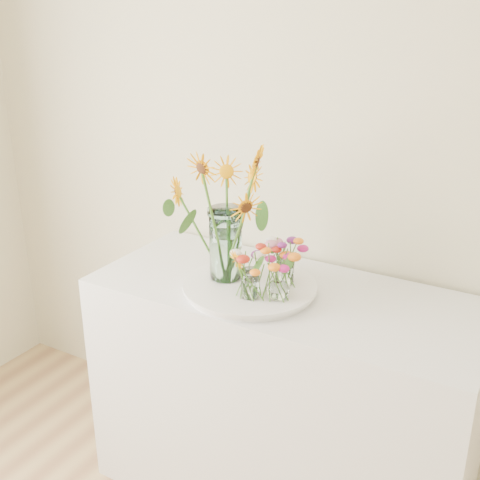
{
  "coord_description": "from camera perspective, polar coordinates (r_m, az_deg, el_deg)",
  "views": [
    {
      "loc": [
        0.54,
        0.19,
        1.84
      ],
      "look_at": [
        -0.42,
        1.86,
        1.09
      ],
      "focal_mm": 45.0,
      "sensor_mm": 36.0,
      "label": 1
    }
  ],
  "objects": [
    {
      "name": "sunflower_bouquet",
      "position": [
        2.07,
        -1.4,
        2.6
      ],
      "size": [
        0.77,
        0.77,
        0.5
      ],
      "primitive_type": null,
      "rotation": [
        0.0,
        0.0,
        0.23
      ],
      "color": "#F39E05",
      "rests_on": "tray"
    },
    {
      "name": "wildflower_posy_a",
      "position": [
        1.98,
        0.98,
        -3.03
      ],
      "size": [
        0.21,
        0.21,
        0.2
      ],
      "primitive_type": null,
      "color": "orange",
      "rests_on": "tray"
    },
    {
      "name": "wildflower_posy_c",
      "position": [
        2.09,
        4.32,
        -1.76
      ],
      "size": [
        0.21,
        0.21,
        0.2
      ],
      "primitive_type": null,
      "color": "orange",
      "rests_on": "tray"
    },
    {
      "name": "small_vase_a",
      "position": [
        2.0,
        0.97,
        -4.2
      ],
      "size": [
        0.08,
        0.08,
        0.11
      ],
      "primitive_type": "cylinder",
      "rotation": [
        0.0,
        0.0,
        0.29
      ],
      "color": "white",
      "rests_on": "tray"
    },
    {
      "name": "small_vase_b",
      "position": [
        2.0,
        3.6,
        -4.16
      ],
      "size": [
        0.08,
        0.08,
        0.11
      ],
      "primitive_type": null,
      "rotation": [
        0.0,
        0.0,
        0.07
      ],
      "color": "white",
      "rests_on": "tray"
    },
    {
      "name": "counter",
      "position": [
        2.37,
        4.01,
        -14.61
      ],
      "size": [
        1.4,
        0.6,
        0.9
      ],
      "primitive_type": "cube",
      "color": "white",
      "rests_on": "ground_plane"
    },
    {
      "name": "mason_jar",
      "position": [
        2.11,
        -1.38,
        -0.39
      ],
      "size": [
        0.14,
        0.14,
        0.27
      ],
      "primitive_type": "cylinder",
      "rotation": [
        0.0,
        0.0,
        0.23
      ],
      "color": "silver",
      "rests_on": "tray"
    },
    {
      "name": "tray",
      "position": [
        2.12,
        0.94,
        -4.61
      ],
      "size": [
        0.45,
        0.45,
        0.02
      ],
      "primitive_type": "cylinder",
      "color": "white",
      "rests_on": "counter"
    },
    {
      "name": "small_vase_c",
      "position": [
        2.1,
        4.29,
        -2.89
      ],
      "size": [
        0.06,
        0.06,
        0.11
      ],
      "primitive_type": "cylinder",
      "rotation": [
        0.0,
        0.0,
        0.02
      ],
      "color": "white",
      "rests_on": "tray"
    },
    {
      "name": "wildflower_posy_b",
      "position": [
        1.98,
        3.63,
        -2.98
      ],
      "size": [
        0.2,
        0.2,
        0.2
      ],
      "primitive_type": null,
      "color": "orange",
      "rests_on": "tray"
    }
  ]
}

